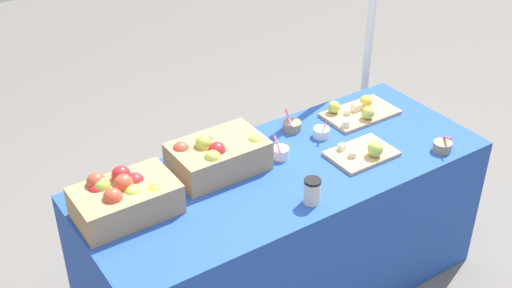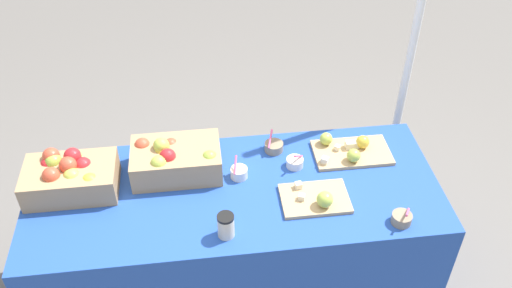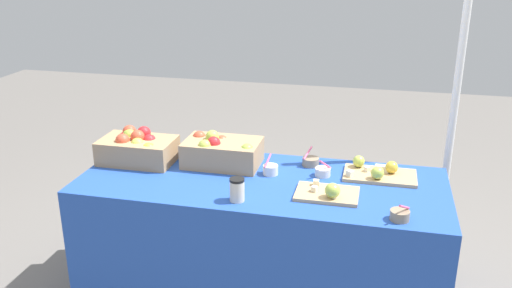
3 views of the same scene
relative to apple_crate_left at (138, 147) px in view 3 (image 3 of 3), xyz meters
The scene contains 11 objects.
table 0.87m from the apple_crate_left, ahead, with size 1.90×0.76×0.74m, color #234CAD.
apple_crate_left is the anchor object (origin of this frame).
apple_crate_middle 0.47m from the apple_crate_left, ahead, with size 0.41×0.27×0.19m.
cutting_board_front 1.12m from the apple_crate_left, 11.49° to the right, with size 0.30×0.21×0.09m.
cutting_board_back 1.33m from the apple_crate_left, ahead, with size 0.38×0.22×0.08m.
sample_bowl_near 1.04m from the apple_crate_left, ahead, with size 0.08×0.09×0.10m.
sample_bowl_mid 0.97m from the apple_crate_left, ahead, with size 0.09×0.10×0.10m.
sample_bowl_far 1.48m from the apple_crate_left, 15.16° to the right, with size 0.09×0.09×0.10m.
sample_bowl_extra 0.77m from the apple_crate_left, ahead, with size 0.08×0.08×0.10m.
coffee_cup 0.77m from the apple_crate_left, 28.32° to the right, with size 0.07×0.07×0.11m.
tent_pole 1.78m from the apple_crate_left, 14.89° to the left, with size 0.04×0.04×2.15m, color white.
Camera 3 is at (0.57, -2.55, 1.90)m, focal length 38.49 mm.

